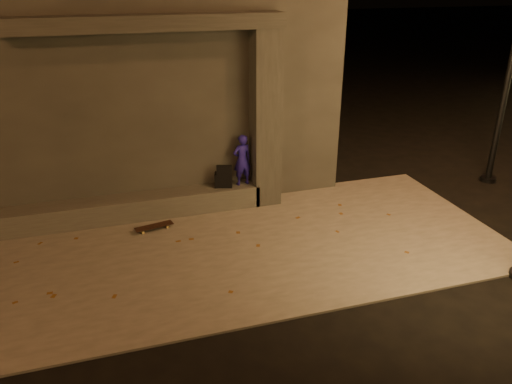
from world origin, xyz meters
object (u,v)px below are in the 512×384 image
object	(u,v)px
column	(265,120)
skateboarder	(242,160)
backpack	(223,179)
skateboard	(154,226)

from	to	relation	value
column	skateboarder	world-z (taller)	column
column	skateboarder	distance (m)	0.95
skateboarder	column	bearing A→B (deg)	169.10
backpack	skateboard	bearing A→B (deg)	-140.75
skateboard	backpack	bearing A→B (deg)	11.09
skateboarder	skateboard	world-z (taller)	skateboarder
backpack	skateboarder	bearing A→B (deg)	16.45
skateboarder	skateboard	distance (m)	2.26
backpack	skateboard	xyz separation A→B (m)	(-1.55, -0.65, -0.56)
column	skateboarder	size ratio (longest dim) A/B	3.32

